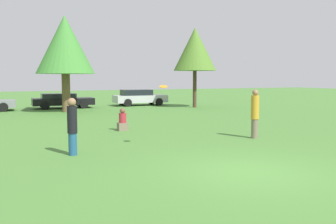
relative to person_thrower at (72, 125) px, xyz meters
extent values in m
plane|color=#477A33|center=(3.49, -3.88, -0.89)|extent=(120.00, 120.00, 0.00)
cylinder|color=navy|center=(0.00, 0.00, -0.56)|extent=(0.25, 0.25, 0.66)
cylinder|color=black|center=(0.00, 0.00, 0.17)|extent=(0.29, 0.29, 0.81)
sphere|color=#8C6647|center=(0.00, 0.00, 0.68)|extent=(0.25, 0.25, 0.25)
cylinder|color=#726651|center=(6.88, 0.22, -0.53)|extent=(0.26, 0.26, 0.73)
cylinder|color=#BF8C26|center=(6.88, 0.22, 0.29)|extent=(0.30, 0.30, 0.90)
sphere|color=#8C6647|center=(6.88, 0.22, 0.84)|extent=(0.23, 0.23, 0.23)
cylinder|color=orange|center=(2.91, -0.12, 1.12)|extent=(0.27, 0.25, 0.12)
cube|color=#726651|center=(3.00, 4.34, -0.72)|extent=(0.43, 0.36, 0.34)
cylinder|color=#A52633|center=(3.00, 4.34, -0.34)|extent=(0.32, 0.32, 0.42)
sphere|color=brown|center=(3.00, 4.34, -0.03)|extent=(0.24, 0.24, 0.24)
cylinder|color=brown|center=(2.44, 14.49, 0.38)|extent=(0.54, 0.54, 2.56)
cone|color=#3D7F33|center=(2.44, 14.49, 3.59)|extent=(3.85, 3.85, 3.85)
cylinder|color=#473323|center=(12.14, 14.22, 0.52)|extent=(0.29, 0.29, 2.84)
cone|color=#4C7528|center=(12.14, 14.22, 3.57)|extent=(3.26, 3.26, 3.26)
cylinder|color=black|center=(-1.33, 18.19, -0.59)|extent=(0.62, 0.19, 0.61)
cylinder|color=black|center=(-1.39, 16.43, -0.59)|extent=(0.62, 0.19, 0.61)
cube|color=black|center=(2.79, 17.72, -0.39)|extent=(4.50, 1.87, 0.51)
cube|color=black|center=(2.45, 17.73, 0.05)|extent=(2.50, 1.60, 0.36)
cylinder|color=black|center=(4.19, 18.54, -0.59)|extent=(0.61, 0.20, 0.61)
cylinder|color=black|center=(4.14, 16.81, -0.59)|extent=(0.61, 0.20, 0.61)
cylinder|color=black|center=(1.44, 18.63, -0.59)|extent=(0.61, 0.20, 0.61)
cylinder|color=black|center=(1.38, 16.90, -0.59)|extent=(0.61, 0.20, 0.61)
cube|color=#B2B2B7|center=(9.07, 17.96, -0.34)|extent=(4.37, 1.92, 0.59)
cube|color=black|center=(8.75, 17.97, 0.19)|extent=(2.42, 1.64, 0.46)
cylinder|color=black|center=(10.44, 18.80, -0.58)|extent=(0.63, 0.19, 0.62)
cylinder|color=black|center=(10.38, 17.03, -0.58)|extent=(0.63, 0.19, 0.62)
cylinder|color=black|center=(7.77, 18.89, -0.58)|extent=(0.63, 0.19, 0.62)
cylinder|color=black|center=(7.71, 17.11, -0.58)|extent=(0.63, 0.19, 0.62)
camera|label=1|loc=(-2.16, -11.18, 1.41)|focal=40.23mm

